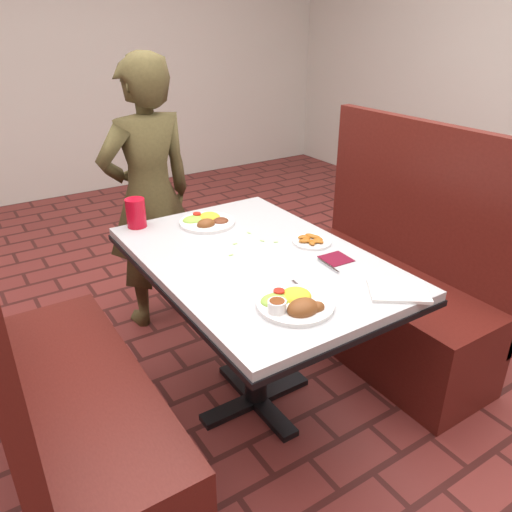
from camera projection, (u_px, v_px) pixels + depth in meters
name	position (u px, v px, depth m)	size (l,w,h in m)	color
dining_table	(256.00, 277.00, 2.03)	(0.81, 1.21, 0.75)	silver
booth_bench_left	(68.00, 415.00, 1.78)	(0.47, 1.20, 1.17)	#591A14
booth_bench_right	(386.00, 293.00, 2.56)	(0.47, 1.20, 1.17)	#591A14
diner_person	(150.00, 198.00, 2.67)	(0.54, 0.35, 1.47)	brown
near_dinner_plate	(295.00, 300.00, 1.62)	(0.26, 0.26, 0.08)	white
far_dinner_plate	(206.00, 219.00, 2.28)	(0.25, 0.25, 0.06)	white
plantain_plate	(312.00, 241.00, 2.09)	(0.16, 0.16, 0.02)	white
maroon_napkin	(336.00, 259.00, 1.96)	(0.11, 0.11, 0.00)	maroon
spoon_utensil	(328.00, 265.00, 1.90)	(0.01, 0.13, 0.00)	#BABABF
red_tumbler	(136.00, 213.00, 2.23)	(0.09, 0.09, 0.13)	red
paper_napkin	(399.00, 291.00, 1.72)	(0.20, 0.15, 0.01)	white
knife_utensil	(305.00, 292.00, 1.71)	(0.01, 0.18, 0.00)	silver
fork_utensil	(295.00, 301.00, 1.65)	(0.01, 0.13, 0.00)	silver
lettuce_shreds	(256.00, 248.00, 2.05)	(0.28, 0.32, 0.00)	#8DBF4C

